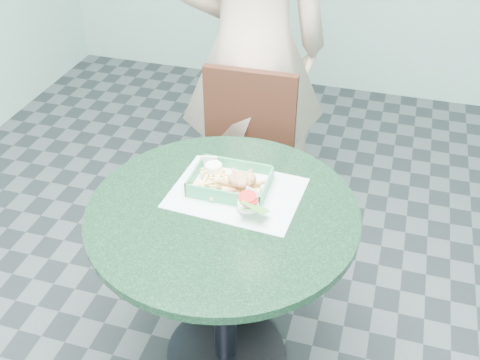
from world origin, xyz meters
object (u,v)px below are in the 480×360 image
(dining_chair, at_px, (243,162))
(crab_sandwich, at_px, (241,188))
(sauce_ramekin, at_px, (214,172))
(food_basket, at_px, (230,189))
(cafe_table, at_px, (224,251))

(dining_chair, bearing_deg, crab_sandwich, -75.91)
(dining_chair, height_order, crab_sandwich, dining_chair)
(crab_sandwich, relative_size, sauce_ramekin, 2.29)
(dining_chair, bearing_deg, food_basket, -80.27)
(sauce_ramekin, bearing_deg, crab_sandwich, -26.53)
(cafe_table, bearing_deg, sauce_ramekin, 118.23)
(cafe_table, xyz_separation_m, food_basket, (-0.01, 0.12, 0.19))
(crab_sandwich, bearing_deg, cafe_table, -112.81)
(cafe_table, bearing_deg, dining_chair, 99.84)
(cafe_table, bearing_deg, crab_sandwich, 67.19)
(food_basket, height_order, crab_sandwich, crab_sandwich)
(food_basket, height_order, sauce_ramekin, sauce_ramekin)
(crab_sandwich, height_order, sauce_ramekin, crab_sandwich)
(cafe_table, distance_m, sauce_ramekin, 0.28)
(crab_sandwich, bearing_deg, sauce_ramekin, 153.47)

